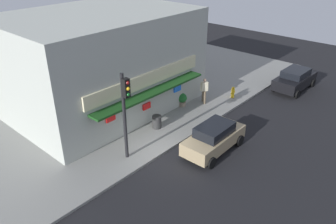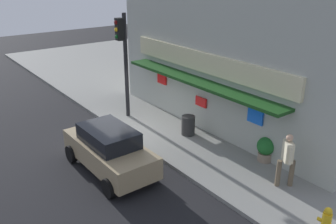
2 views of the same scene
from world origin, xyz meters
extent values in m
plane|color=black|center=(0.00, 0.00, 0.00)|extent=(56.89, 56.89, 0.00)
cube|color=gray|center=(0.00, 6.25, 0.07)|extent=(37.92, 12.50, 0.15)
cube|color=#ADB2A8|center=(1.77, 7.26, 3.32)|extent=(12.03, 8.63, 6.35)
cube|color=beige|center=(1.77, 2.86, 3.14)|extent=(9.14, 0.16, 0.81)
cube|color=#194719|center=(1.77, 2.51, 2.40)|extent=(8.66, 0.90, 0.12)
cube|color=red|center=(-1.15, 2.88, 1.81)|extent=(0.64, 0.08, 0.60)
cube|color=red|center=(1.66, 2.88, 1.41)|extent=(0.63, 0.08, 0.39)
cube|color=blue|center=(4.58, 2.88, 1.71)|extent=(0.68, 0.08, 0.54)
cylinder|color=black|center=(-1.57, 1.19, 2.52)|extent=(0.18, 0.18, 4.75)
cube|color=black|center=(-1.57, 0.94, 4.22)|extent=(0.32, 0.28, 0.95)
sphere|color=maroon|center=(-1.57, 0.79, 4.52)|extent=(0.18, 0.18, 0.18)
sphere|color=yellow|center=(-1.57, 0.79, 4.22)|extent=(0.18, 0.18, 0.18)
sphere|color=#0F4C19|center=(-1.57, 0.79, 3.92)|extent=(0.18, 0.18, 0.18)
cylinder|color=gold|center=(8.67, 1.00, 0.48)|extent=(0.24, 0.24, 0.67)
sphere|color=gold|center=(8.67, 1.00, 0.88)|extent=(0.21, 0.21, 0.21)
cylinder|color=gold|center=(8.49, 1.00, 0.51)|extent=(0.12, 0.10, 0.10)
cylinder|color=gold|center=(8.86, 1.00, 0.51)|extent=(0.12, 0.10, 0.10)
cylinder|color=#2D2D2D|center=(1.75, 2.12, 0.55)|extent=(0.56, 0.56, 0.81)
cylinder|color=brown|center=(6.71, 2.26, 0.60)|extent=(0.22, 0.22, 0.91)
cylinder|color=brown|center=(6.46, 1.93, 0.60)|extent=(0.22, 0.22, 0.91)
cube|color=beige|center=(6.58, 2.09, 1.38)|extent=(0.52, 0.47, 0.66)
sphere|color=tan|center=(6.58, 2.09, 1.85)|extent=(0.22, 0.22, 0.22)
cylinder|color=beige|center=(6.38, 2.25, 1.35)|extent=(0.14, 0.14, 0.59)
cylinder|color=beige|center=(6.79, 1.94, 1.35)|extent=(0.14, 0.14, 0.59)
cylinder|color=gray|center=(5.15, 2.91, 0.30)|extent=(0.52, 0.52, 0.31)
sphere|color=#1E6628|center=(5.15, 2.91, 0.73)|extent=(0.65, 0.65, 0.65)
cube|color=#9E8966|center=(2.16, -1.79, 0.70)|extent=(4.04, 1.70, 0.75)
cube|color=black|center=(2.16, -1.79, 1.35)|extent=(2.19, 1.41, 0.55)
cylinder|color=black|center=(3.56, -0.95, 0.32)|extent=(0.64, 0.23, 0.64)
cylinder|color=black|center=(3.58, -2.61, 0.32)|extent=(0.64, 0.23, 0.64)
cylinder|color=black|center=(0.75, -0.98, 0.32)|extent=(0.64, 0.23, 0.64)
cylinder|color=black|center=(0.76, -2.64, 0.32)|extent=(0.64, 0.23, 0.64)
cube|color=black|center=(13.50, -1.57, 0.71)|extent=(4.29, 1.93, 0.79)
cube|color=black|center=(13.50, -1.57, 1.36)|extent=(2.32, 1.59, 0.51)
cylinder|color=black|center=(15.00, -0.67, 0.32)|extent=(0.64, 0.23, 0.64)
cylinder|color=black|center=(14.97, -2.53, 0.32)|extent=(0.64, 0.23, 0.64)
cylinder|color=black|center=(12.03, -0.62, 0.32)|extent=(0.64, 0.23, 0.64)
cylinder|color=black|center=(11.99, -2.47, 0.32)|extent=(0.64, 0.23, 0.64)
camera|label=1|loc=(-11.08, -10.19, 10.46)|focal=35.49mm
camera|label=2|loc=(12.36, -6.92, 6.69)|focal=38.91mm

